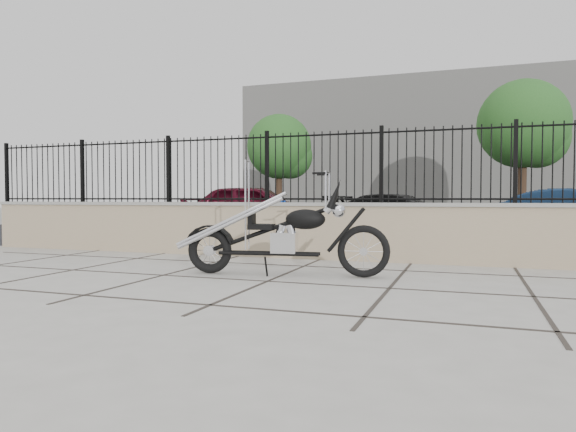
{
  "coord_description": "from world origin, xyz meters",
  "views": [
    {
      "loc": [
        2.34,
        -5.88,
        1.03
      ],
      "look_at": [
        -0.02,
        0.82,
        0.79
      ],
      "focal_mm": 32.0,
      "sensor_mm": 36.0,
      "label": 1
    }
  ],
  "objects_px": {
    "car_red": "(255,209)",
    "car_blue": "(576,216)",
    "car_black": "(401,216)",
    "chopper_motorcycle": "(281,217)"
  },
  "relations": [
    {
      "from": "car_red",
      "to": "car_blue",
      "type": "bearing_deg",
      "value": -95.88
    },
    {
      "from": "car_blue",
      "to": "chopper_motorcycle",
      "type": "bearing_deg",
      "value": 156.64
    },
    {
      "from": "car_red",
      "to": "car_black",
      "type": "bearing_deg",
      "value": -94.43
    },
    {
      "from": "car_black",
      "to": "car_blue",
      "type": "height_order",
      "value": "car_blue"
    },
    {
      "from": "chopper_motorcycle",
      "to": "car_black",
      "type": "xyz_separation_m",
      "value": [
        0.71,
        7.09,
        -0.21
      ]
    },
    {
      "from": "car_red",
      "to": "car_blue",
      "type": "height_order",
      "value": "car_red"
    },
    {
      "from": "car_red",
      "to": "car_blue",
      "type": "distance_m",
      "value": 8.06
    },
    {
      "from": "car_black",
      "to": "car_blue",
      "type": "relative_size",
      "value": 1.04
    },
    {
      "from": "car_black",
      "to": "car_blue",
      "type": "bearing_deg",
      "value": -77.79
    },
    {
      "from": "car_red",
      "to": "car_black",
      "type": "relative_size",
      "value": 1.07
    }
  ]
}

